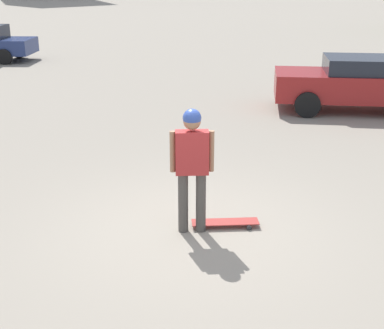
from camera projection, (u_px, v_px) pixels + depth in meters
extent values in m
plane|color=gray|center=(192.00, 231.00, 7.59)|extent=(220.00, 220.00, 0.00)
cylinder|color=#4C4742|center=(183.00, 203.00, 7.44)|extent=(0.14, 0.14, 0.87)
cylinder|color=#4C4742|center=(201.00, 202.00, 7.45)|extent=(0.14, 0.14, 0.87)
cube|color=#B22D2D|center=(192.00, 152.00, 7.20)|extent=(0.47, 0.44, 0.60)
cylinder|color=#9E7051|center=(173.00, 152.00, 7.18)|extent=(0.08, 0.08, 0.57)
cylinder|color=#9E7051|center=(211.00, 151.00, 7.20)|extent=(0.08, 0.08, 0.57)
sphere|color=#9E7051|center=(192.00, 121.00, 7.05)|extent=(0.24, 0.24, 0.24)
sphere|color=#2D4799|center=(192.00, 118.00, 7.04)|extent=(0.25, 0.25, 0.25)
cube|color=#A5332D|center=(225.00, 222.00, 7.69)|extent=(0.89, 0.79, 0.01)
cylinder|color=#262628|center=(203.00, 229.00, 7.56)|extent=(0.07, 0.07, 0.07)
cylinder|color=#262628|center=(202.00, 221.00, 7.81)|extent=(0.07, 0.07, 0.07)
cylinder|color=#262628|center=(249.00, 228.00, 7.60)|extent=(0.07, 0.07, 0.07)
cylinder|color=#262628|center=(246.00, 220.00, 7.85)|extent=(0.07, 0.07, 0.07)
cube|color=maroon|center=(357.00, 86.00, 13.99)|extent=(4.04, 4.34, 0.69)
cube|color=#1E232D|center=(363.00, 65.00, 13.79)|extent=(2.41, 2.45, 0.40)
cylinder|color=black|center=(307.00, 105.00, 13.45)|extent=(0.57, 0.63, 0.65)
cylinder|color=black|center=(302.00, 91.00, 15.05)|extent=(0.57, 0.63, 0.65)
cylinder|color=black|center=(4.00, 57.00, 21.28)|extent=(0.58, 0.58, 0.61)
cylinder|color=black|center=(19.00, 51.00, 22.95)|extent=(0.58, 0.58, 0.61)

